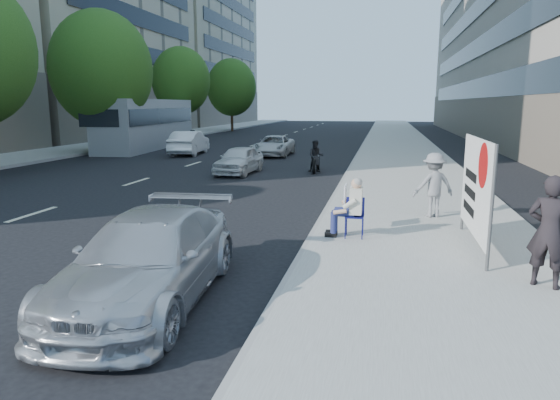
% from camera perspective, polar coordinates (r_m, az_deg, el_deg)
% --- Properties ---
extents(ground, '(160.00, 160.00, 0.00)m').
position_cam_1_polar(ground, '(10.66, -4.91, -5.50)').
color(ground, black).
rests_on(ground, ground).
extents(near_sidewalk, '(5.00, 120.00, 0.15)m').
position_cam_1_polar(near_sidewalk, '(29.95, 13.75, 5.01)').
color(near_sidewalk, gray).
rests_on(near_sidewalk, ground).
extents(far_sidewalk, '(4.50, 120.00, 0.15)m').
position_cam_1_polar(far_sidewalk, '(35.84, -21.75, 5.47)').
color(far_sidewalk, gray).
rests_on(far_sidewalk, ground).
extents(far_bldg_north, '(22.00, 28.00, 28.00)m').
position_cam_1_polar(far_bldg_north, '(79.75, -13.48, 18.57)').
color(far_bldg_north, '#B8AA8A').
rests_on(far_bldg_north, ground).
extents(tree_far_c, '(6.00, 6.00, 8.47)m').
position_cam_1_polar(tree_far_c, '(32.46, -19.74, 13.87)').
color(tree_far_c, '#382616').
rests_on(tree_far_c, ground).
extents(tree_far_d, '(4.80, 4.80, 7.65)m').
position_cam_1_polar(tree_far_d, '(43.18, -11.24, 13.23)').
color(tree_far_d, '#382616').
rests_on(tree_far_d, ground).
extents(tree_far_e, '(5.40, 5.40, 7.89)m').
position_cam_1_polar(tree_far_e, '(56.34, -5.57, 12.69)').
color(tree_far_e, '#382616').
rests_on(tree_far_e, ground).
extents(seated_protester, '(0.83, 1.12, 1.31)m').
position_cam_1_polar(seated_protester, '(10.91, 7.98, -0.46)').
color(seated_protester, navy).
rests_on(seated_protester, near_sidewalk).
extents(jogger, '(1.21, 0.94, 1.64)m').
position_cam_1_polar(jogger, '(13.31, 17.15, 1.65)').
color(jogger, gray).
rests_on(jogger, near_sidewalk).
extents(pedestrian_woman, '(0.78, 0.68, 1.79)m').
position_cam_1_polar(pedestrian_woman, '(8.87, 28.42, -3.20)').
color(pedestrian_woman, black).
rests_on(pedestrian_woman, near_sidewalk).
extents(protest_banner, '(0.08, 3.06, 2.20)m').
position_cam_1_polar(protest_banner, '(10.61, 21.47, 1.46)').
color(protest_banner, '#4C4C4C').
rests_on(protest_banner, near_sidewalk).
extents(parked_sedan, '(2.21, 4.76, 1.35)m').
position_cam_1_polar(parked_sedan, '(7.95, -14.79, -6.53)').
color(parked_sedan, '#ADB0B5').
rests_on(parked_sedan, ground).
extents(white_sedan_near, '(1.61, 3.60, 1.20)m').
position_cam_1_polar(white_sedan_near, '(21.92, -4.71, 4.60)').
color(white_sedan_near, silver).
rests_on(white_sedan_near, ground).
extents(white_sedan_mid, '(1.95, 4.41, 1.41)m').
position_cam_1_polar(white_sedan_mid, '(30.73, -10.34, 6.46)').
color(white_sedan_mid, white).
rests_on(white_sedan_mid, ground).
extents(white_sedan_far, '(1.96, 4.21, 1.17)m').
position_cam_1_polar(white_sedan_far, '(29.49, -0.67, 6.22)').
color(white_sedan_far, silver).
rests_on(white_sedan_far, ground).
extents(motorcycle, '(0.75, 2.05, 1.42)m').
position_cam_1_polar(motorcycle, '(22.43, 4.14, 4.84)').
color(motorcycle, black).
rests_on(motorcycle, ground).
extents(bus, '(3.53, 12.23, 3.30)m').
position_cam_1_polar(bus, '(35.77, -14.87, 8.38)').
color(bus, gray).
rests_on(bus, ground).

